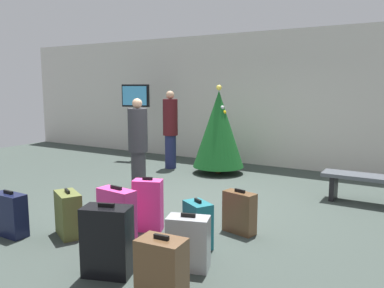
% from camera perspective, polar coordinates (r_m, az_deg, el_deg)
% --- Properties ---
extents(ground_plane, '(16.00, 16.00, 0.00)m').
position_cam_1_polar(ground_plane, '(6.64, -1.05, -8.37)').
color(ground_plane, '#38423D').
extents(back_wall, '(16.00, 0.20, 3.20)m').
position_cam_1_polar(back_wall, '(9.65, 10.62, 6.42)').
color(back_wall, beige).
rests_on(back_wall, ground_plane).
extents(holiday_tree, '(1.13, 1.13, 1.95)m').
position_cam_1_polar(holiday_tree, '(8.59, 3.90, 2.21)').
color(holiday_tree, '#4C3319').
rests_on(holiday_tree, ground_plane).
extents(flight_info_kiosk, '(0.74, 0.27, 1.96)m').
position_cam_1_polar(flight_info_kiosk, '(10.28, -8.21, 5.12)').
color(flight_info_kiosk, '#333338').
rests_on(flight_info_kiosk, ground_plane).
extents(waiting_bench, '(1.45, 0.44, 0.48)m').
position_cam_1_polar(waiting_bench, '(7.02, 24.40, -5.18)').
color(waiting_bench, '#4C5159').
rests_on(waiting_bench, ground_plane).
extents(traveller_0, '(0.49, 0.49, 1.82)m').
position_cam_1_polar(traveller_0, '(9.11, -3.18, 2.38)').
color(traveller_0, '#1E234C').
rests_on(traveller_0, ground_plane).
extents(traveller_1, '(0.47, 0.47, 1.70)m').
position_cam_1_polar(traveller_1, '(7.16, -7.89, 0.14)').
color(traveller_1, '#333338').
rests_on(traveller_1, ground_plane).
extents(suitcase_0, '(0.43, 0.33, 0.73)m').
position_cam_1_polar(suitcase_0, '(5.31, -6.45, -8.85)').
color(suitcase_0, '#E5388C').
rests_on(suitcase_0, ground_plane).
extents(suitcase_1, '(0.42, 0.38, 0.59)m').
position_cam_1_polar(suitcase_1, '(4.78, 0.86, -11.68)').
color(suitcase_1, '#19606B').
rests_on(suitcase_1, ground_plane).
extents(suitcase_2, '(0.47, 0.28, 0.59)m').
position_cam_1_polar(suitcase_2, '(5.25, 6.94, -9.88)').
color(suitcase_2, brown).
rests_on(suitcase_2, ground_plane).
extents(suitcase_3, '(0.48, 0.21, 0.60)m').
position_cam_1_polar(suitcase_3, '(5.63, -25.04, -9.32)').
color(suitcase_3, '#141938').
rests_on(suitcase_3, ground_plane).
extents(suitcase_4, '(0.51, 0.25, 0.73)m').
position_cam_1_polar(suitcase_4, '(4.92, -10.90, -10.38)').
color(suitcase_4, '#E5388C').
rests_on(suitcase_4, ground_plane).
extents(suitcase_5, '(0.53, 0.43, 0.61)m').
position_cam_1_polar(suitcase_5, '(5.35, -17.61, -9.73)').
color(suitcase_5, '#59602D').
rests_on(suitcase_5, ground_plane).
extents(suitcase_6, '(0.55, 0.42, 0.76)m').
position_cam_1_polar(suitcase_6, '(4.17, -12.24, -13.70)').
color(suitcase_6, black).
rests_on(suitcase_6, ground_plane).
extents(suitcase_7, '(0.45, 0.31, 0.61)m').
position_cam_1_polar(suitcase_7, '(3.71, -4.44, -17.75)').
color(suitcase_7, brown).
rests_on(suitcase_7, ground_plane).
extents(suitcase_8, '(0.49, 0.37, 0.61)m').
position_cam_1_polar(suitcase_8, '(4.24, -0.55, -14.23)').
color(suitcase_8, '#9EA0A5').
rests_on(suitcase_8, ground_plane).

